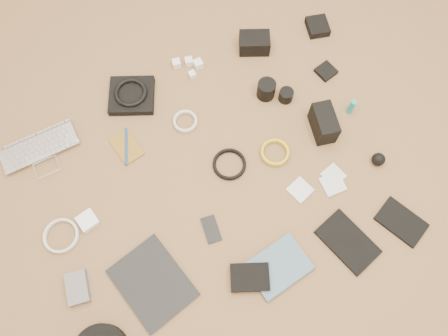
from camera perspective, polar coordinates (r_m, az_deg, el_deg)
name	(u,v)px	position (r m, az deg, el deg)	size (l,w,h in m)	color
laptop	(43,156)	(1.79, -22.57, 1.42)	(0.29, 0.20, 0.02)	silver
headphone_pouch	(132,96)	(1.80, -11.95, 9.24)	(0.18, 0.17, 0.03)	black
headphones	(131,92)	(1.78, -12.10, 9.62)	(0.13, 0.13, 0.02)	black
charger_a	(177,63)	(1.86, -6.22, 13.42)	(0.03, 0.03, 0.03)	white
charger_b	(189,61)	(1.86, -4.61, 13.70)	(0.03, 0.03, 0.03)	white
charger_c	(192,75)	(1.83, -4.17, 12.07)	(0.03, 0.03, 0.02)	white
charger_d	(198,64)	(1.85, -3.39, 13.40)	(0.03, 0.03, 0.03)	white
dslr_camera	(254,43)	(1.89, 3.99, 15.98)	(0.13, 0.09, 0.07)	black
lens_pouch	(318,26)	(2.00, 12.12, 17.62)	(0.09, 0.10, 0.03)	black
notebook_olive	(127,147)	(1.72, -12.61, 2.70)	(0.08, 0.13, 0.01)	brown
pen_blue	(126,146)	(1.71, -12.66, 2.81)	(0.01, 0.01, 0.15)	#123997
cable_white_a	(185,122)	(1.73, -5.07, 6.01)	(0.10, 0.10, 0.01)	silver
lens_a	(266,90)	(1.76, 5.54, 10.16)	(0.07, 0.07, 0.08)	black
lens_b	(286,95)	(1.77, 8.10, 9.37)	(0.06, 0.06, 0.05)	black
card_reader	(326,71)	(1.88, 13.17, 12.21)	(0.07, 0.07, 0.02)	black
power_brick	(88,221)	(1.64, -17.37, -6.59)	(0.06, 0.06, 0.03)	white
cable_white_b	(62,236)	(1.67, -20.44, -8.33)	(0.13, 0.13, 0.01)	silver
cable_black	(229,165)	(1.64, 0.71, 0.42)	(0.13, 0.13, 0.01)	black
cable_yellow	(275,153)	(1.67, 6.65, 1.94)	(0.11, 0.11, 0.01)	gold
flash	(324,123)	(1.71, 12.89, 5.73)	(0.07, 0.14, 0.10)	black
lens_cleaner	(351,107)	(1.78, 16.31, 7.67)	(0.02, 0.02, 0.08)	teal
battery_charger	(78,288)	(1.60, -18.58, -14.62)	(0.07, 0.11, 0.03)	slate
tablet	(153,283)	(1.56, -9.32, -14.56)	(0.21, 0.27, 0.01)	black
phone	(211,229)	(1.57, -1.69, -8.01)	(0.05, 0.10, 0.01)	black
filter_case_left	(300,190)	(1.63, 9.90, -2.85)	(0.08, 0.08, 0.01)	silver
filter_case_mid	(333,184)	(1.67, 14.01, -2.06)	(0.08, 0.08, 0.01)	silver
filter_case_right	(333,175)	(1.68, 14.07, -0.94)	(0.07, 0.07, 0.01)	silver
air_blower	(378,159)	(1.73, 19.52, 1.07)	(0.05, 0.05, 0.05)	black
drive_case	(250,277)	(1.53, 3.39, -14.08)	(0.13, 0.09, 0.03)	black
paperback	(292,285)	(1.55, 8.87, -14.91)	(0.15, 0.20, 0.02)	#48667B
notebook_black_a	(348,242)	(1.62, 15.85, -9.25)	(0.13, 0.21, 0.01)	black
notebook_black_b	(401,222)	(1.70, 22.15, -6.53)	(0.11, 0.17, 0.01)	black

